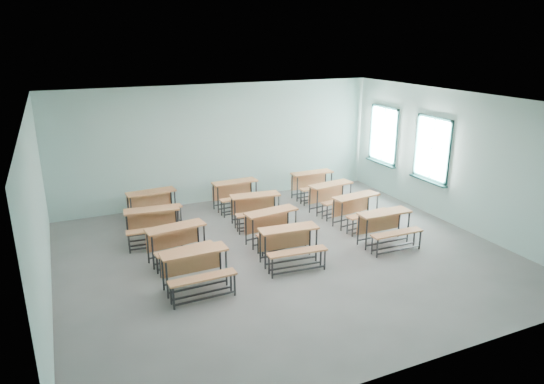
{
  "coord_description": "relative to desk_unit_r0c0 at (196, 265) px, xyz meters",
  "views": [
    {
      "loc": [
        -4.05,
        -8.37,
        4.39
      ],
      "look_at": [
        0.25,
        1.2,
        1.0
      ],
      "focal_mm": 32.0,
      "sensor_mm": 36.0,
      "label": 1
    }
  ],
  "objects": [
    {
      "name": "room",
      "position": [
        2.17,
        0.74,
        1.1
      ],
      "size": [
        9.04,
        8.04,
        3.24
      ],
      "color": "slate",
      "rests_on": "ground"
    },
    {
      "name": "desk_unit_r2c2",
      "position": [
        4.36,
        2.54,
        0.0
      ],
      "size": [
        1.29,
        0.95,
        0.74
      ],
      "rotation": [
        0.0,
        0.0,
        0.13
      ],
      "color": "#C47746",
      "rests_on": "ground"
    },
    {
      "name": "desk_unit_r3c1",
      "position": [
        2.15,
        3.77,
        0.0
      ],
      "size": [
        1.23,
        0.86,
        0.74
      ],
      "rotation": [
        0.0,
        0.0,
        0.05
      ],
      "color": "#C47746",
      "rests_on": "ground"
    },
    {
      "name": "desk_unit_r1c0",
      "position": [
        -0.02,
        1.28,
        0.0
      ],
      "size": [
        1.28,
        0.94,
        0.74
      ],
      "rotation": [
        0.0,
        0.0,
        0.13
      ],
      "color": "#C47746",
      "rests_on": "ground"
    },
    {
      "name": "desk_unit_r0c1",
      "position": [
        2.0,
        0.27,
        0.0
      ],
      "size": [
        1.25,
        0.9,
        0.74
      ],
      "rotation": [
        0.0,
        0.0,
        -0.08
      ],
      "color": "#C47746",
      "rests_on": "ground"
    },
    {
      "name": "desk_unit_r2c1",
      "position": [
        2.2,
        2.51,
        0.0
      ],
      "size": [
        1.27,
        0.92,
        0.74
      ],
      "rotation": [
        0.0,
        0.0,
        -0.11
      ],
      "color": "#C47746",
      "rests_on": "ground"
    },
    {
      "name": "desk_unit_r3c2",
      "position": [
        4.44,
        3.72,
        0.0
      ],
      "size": [
        1.2,
        0.81,
        0.74
      ],
      "rotation": [
        0.0,
        0.0,
        0.01
      ],
      "color": "#C47746",
      "rests_on": "ground"
    },
    {
      "name": "desk_unit_r3c0",
      "position": [
        -0.03,
        3.81,
        0.0
      ],
      "size": [
        1.25,
        0.89,
        0.74
      ],
      "rotation": [
        0.0,
        0.0,
        0.07
      ],
      "color": "#C47746",
      "rests_on": "ground"
    },
    {
      "name": "desk_unit_r1c1",
      "position": [
        2.11,
        1.32,
        0.0
      ],
      "size": [
        1.28,
        0.93,
        0.74
      ],
      "rotation": [
        0.0,
        0.0,
        0.12
      ],
      "color": "#C47746",
      "rests_on": "ground"
    },
    {
      "name": "desk_unit_r0c0",
      "position": [
        0.0,
        0.0,
        0.0
      ],
      "size": [
        1.21,
        0.82,
        0.74
      ],
      "rotation": [
        0.0,
        0.0,
        0.02
      ],
      "color": "#C47746",
      "rests_on": "ground"
    },
    {
      "name": "desk_unit_r1c2",
      "position": [
        4.41,
        1.45,
        0.0
      ],
      "size": [
        1.27,
        0.93,
        0.74
      ],
      "rotation": [
        0.0,
        0.0,
        0.11
      ],
      "color": "#C47746",
      "rests_on": "ground"
    },
    {
      "name": "desk_unit_r2c0",
      "position": [
        -0.28,
        2.51,
        0.0
      ],
      "size": [
        1.26,
        0.91,
        0.74
      ],
      "rotation": [
        0.0,
        0.0,
        -0.1
      ],
      "color": "#C47746",
      "rests_on": "ground"
    },
    {
      "name": "desk_unit_r0c2",
      "position": [
        4.32,
        0.24,
        0.0
      ],
      "size": [
        1.21,
        0.82,
        0.74
      ],
      "rotation": [
        0.0,
        0.0,
        -0.02
      ],
      "color": "#C47746",
      "rests_on": "ground"
    }
  ]
}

